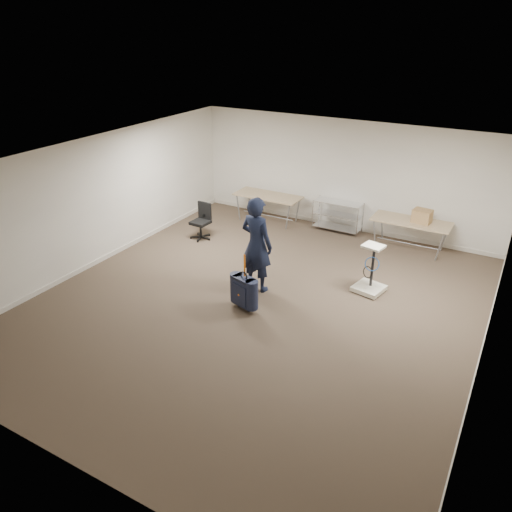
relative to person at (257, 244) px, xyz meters
The scene contains 10 objects.
ground 1.16m from the person, 59.18° to the right, with size 9.00×9.00×0.00m, color #4B3B2D.
room_shell 1.29m from the person, 69.33° to the left, with size 8.00×9.00×9.00m.
folding_table_left 3.77m from the person, 114.84° to the left, with size 1.80×0.75×0.73m.
folding_table_right 4.08m from the person, 56.98° to the left, with size 1.80×0.75×0.73m.
wire_shelf 3.72m from the person, 85.02° to the left, with size 1.22×0.47×0.80m.
person is the anchor object (origin of this frame).
suitcase 1.05m from the person, 76.34° to the right, with size 0.47×0.35×1.14m.
office_chair 3.00m from the person, 147.52° to the left, with size 0.54×0.54×0.90m.
equipment_cart 2.38m from the person, 25.93° to the left, with size 0.65×0.65×1.02m.
cardboard_box 4.21m from the person, 54.63° to the left, with size 0.41×0.31×0.31m, color olive.
Camera 1 is at (4.07, -7.25, 5.00)m, focal length 35.00 mm.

